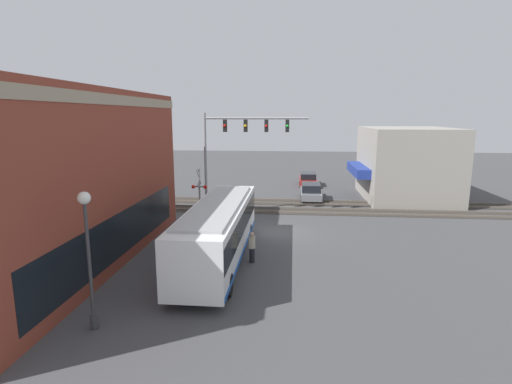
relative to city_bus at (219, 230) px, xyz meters
name	(u,v)px	position (x,y,z in m)	size (l,w,h in m)	color
ground_plane	(277,232)	(5.55, -2.80, -1.71)	(120.00, 120.00, 0.00)	#424244
brick_building	(3,179)	(-1.17, 10.66, 2.68)	(18.59, 12.00, 8.77)	brown
shop_building	(406,164)	(17.51, -13.92, 1.49)	(9.77, 8.51, 6.41)	gray
city_bus	(219,230)	(0.00, 0.00, 0.00)	(11.71, 2.59, 3.09)	white
traffic_signal_gantry	(237,139)	(9.94, 0.42, 4.08)	(0.42, 7.76, 7.69)	gray
crossing_signal	(199,187)	(9.01, 3.13, 0.58)	(1.41, 1.18, 3.81)	gray
streetlamp	(88,249)	(-7.06, 3.20, 1.27)	(0.44, 0.44, 4.99)	#38383A
rail_track_near	(280,210)	(11.55, -2.80, -1.68)	(2.60, 60.00, 0.15)	#332D28
rail_track_far	(281,202)	(14.75, -2.80, -1.68)	(2.60, 60.00, 0.15)	#332D28
parked_car_grey	(311,192)	(16.11, -5.40, -1.02)	(4.60, 1.82, 1.49)	slate
parked_car_red	(308,179)	(23.52, -5.40, -1.05)	(4.64, 1.82, 1.42)	#B21E19
pedestrian_near_bus	(252,247)	(0.00, -1.73, -0.89)	(0.34, 0.34, 1.62)	black
pedestrian_at_crossing	(211,204)	(9.42, 2.37, -0.80)	(0.34, 0.34, 1.79)	black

